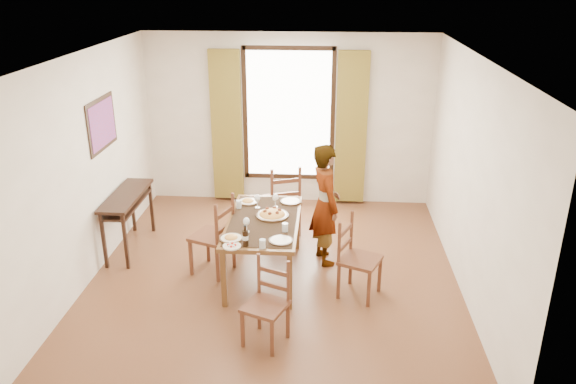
# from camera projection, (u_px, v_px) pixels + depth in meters

# --- Properties ---
(ground) EXTENTS (5.00, 5.00, 0.00)m
(ground) POSITION_uv_depth(u_px,v_px,m) (275.00, 276.00, 7.02)
(ground) COLOR #4B2C17
(ground) RESTS_ON ground
(room_shell) EXTENTS (4.60, 5.10, 2.74)m
(room_shell) POSITION_uv_depth(u_px,v_px,m) (274.00, 155.00, 6.57)
(room_shell) COLOR white
(room_shell) RESTS_ON ground
(console_table) EXTENTS (0.38, 1.20, 0.80)m
(console_table) POSITION_uv_depth(u_px,v_px,m) (127.00, 202.00, 7.46)
(console_table) COLOR black
(console_table) RESTS_ON ground
(dining_table) EXTENTS (0.86, 1.59, 0.76)m
(dining_table) POSITION_uv_depth(u_px,v_px,m) (264.00, 225.00, 6.80)
(dining_table) COLOR brown
(dining_table) RESTS_ON ground
(chair_west) EXTENTS (0.59, 0.59, 1.03)m
(chair_west) POSITION_uv_depth(u_px,v_px,m) (214.00, 237.00, 6.95)
(chair_west) COLOR brown
(chair_west) RESTS_ON ground
(chair_north) EXTENTS (0.59, 0.59, 1.05)m
(chair_north) POSITION_uv_depth(u_px,v_px,m) (283.00, 201.00, 7.99)
(chair_north) COLOR brown
(chair_north) RESTS_ON ground
(chair_south) EXTENTS (0.52, 0.52, 0.89)m
(chair_south) POSITION_uv_depth(u_px,v_px,m) (267.00, 305.00, 5.66)
(chair_south) COLOR brown
(chair_south) RESTS_ON ground
(chair_east) EXTENTS (0.56, 0.56, 0.97)m
(chair_east) POSITION_uv_depth(u_px,v_px,m) (357.00, 260.00, 6.47)
(chair_east) COLOR brown
(chair_east) RESTS_ON ground
(man) EXTENTS (0.82, 0.74, 1.59)m
(man) POSITION_uv_depth(u_px,v_px,m) (325.00, 205.00, 7.11)
(man) COLOR gray
(man) RESTS_ON ground
(plate_sw) EXTENTS (0.27, 0.27, 0.05)m
(plate_sw) POSITION_uv_depth(u_px,v_px,m) (231.00, 237.00, 6.27)
(plate_sw) COLOR silver
(plate_sw) RESTS_ON dining_table
(plate_se) EXTENTS (0.27, 0.27, 0.05)m
(plate_se) POSITION_uv_depth(u_px,v_px,m) (281.00, 239.00, 6.23)
(plate_se) COLOR silver
(plate_se) RESTS_ON dining_table
(plate_nw) EXTENTS (0.27, 0.27, 0.05)m
(plate_nw) POSITION_uv_depth(u_px,v_px,m) (248.00, 200.00, 7.26)
(plate_nw) COLOR silver
(plate_nw) RESTS_ON dining_table
(plate_ne) EXTENTS (0.27, 0.27, 0.05)m
(plate_ne) POSITION_uv_depth(u_px,v_px,m) (291.00, 200.00, 7.27)
(plate_ne) COLOR silver
(plate_ne) RESTS_ON dining_table
(pasta_platter) EXTENTS (0.40, 0.40, 0.10)m
(pasta_platter) POSITION_uv_depth(u_px,v_px,m) (272.00, 213.00, 6.84)
(pasta_platter) COLOR #AF4C16
(pasta_platter) RESTS_ON dining_table
(caprese_plate) EXTENTS (0.20, 0.20, 0.04)m
(caprese_plate) POSITION_uv_depth(u_px,v_px,m) (232.00, 245.00, 6.10)
(caprese_plate) COLOR silver
(caprese_plate) RESTS_ON dining_table
(wine_glass_a) EXTENTS (0.08, 0.08, 0.18)m
(wine_glass_a) POSITION_uv_depth(u_px,v_px,m) (246.00, 225.00, 6.42)
(wine_glass_a) COLOR white
(wine_glass_a) RESTS_ON dining_table
(wine_glass_b) EXTENTS (0.08, 0.08, 0.18)m
(wine_glass_b) POSITION_uv_depth(u_px,v_px,m) (275.00, 200.00, 7.09)
(wine_glass_b) COLOR white
(wine_glass_b) RESTS_ON dining_table
(wine_glass_c) EXTENTS (0.08, 0.08, 0.18)m
(wine_glass_c) POSITION_uv_depth(u_px,v_px,m) (257.00, 201.00, 7.07)
(wine_glass_c) COLOR white
(wine_glass_c) RESTS_ON dining_table
(tumbler_a) EXTENTS (0.07, 0.07, 0.10)m
(tumbler_a) POSITION_uv_depth(u_px,v_px,m) (285.00, 227.00, 6.46)
(tumbler_a) COLOR silver
(tumbler_a) RESTS_ON dining_table
(tumbler_b) EXTENTS (0.07, 0.07, 0.10)m
(tumbler_b) POSITION_uv_depth(u_px,v_px,m) (239.00, 204.00, 7.09)
(tumbler_b) COLOR silver
(tumbler_b) RESTS_ON dining_table
(tumbler_c) EXTENTS (0.07, 0.07, 0.10)m
(tumbler_c) POSITION_uv_depth(u_px,v_px,m) (262.00, 244.00, 6.07)
(tumbler_c) COLOR silver
(tumbler_c) RESTS_ON dining_table
(wine_bottle) EXTENTS (0.07, 0.07, 0.25)m
(wine_bottle) POSITION_uv_depth(u_px,v_px,m) (245.00, 236.00, 6.09)
(wine_bottle) COLOR black
(wine_bottle) RESTS_ON dining_table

